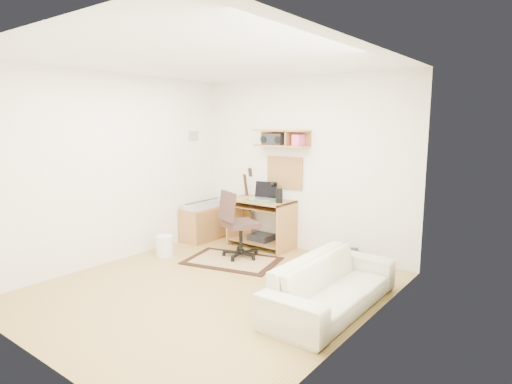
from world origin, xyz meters
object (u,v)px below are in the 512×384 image
Objects in this scene: cabinet at (207,222)px; task_chair at (241,224)px; printer at (340,258)px; sofa at (332,276)px; desk at (261,223)px.

task_chair is at bearing -22.05° from cabinet.
printer is 0.27× the size of sofa.
desk is 1.01× the size of task_chair.
desk reaches higher than printer.
task_chair reaches higher than printer.
sofa reaches higher than printer.
cabinet is at bearing -178.21° from task_chair.
cabinet is 3.19m from sofa.
desk is 1.11× the size of cabinet.
sofa is at bearing 1.96° from task_chair.
sofa is at bearing -89.01° from printer.
task_chair is 1.10× the size of cabinet.
task_chair is at bearing 68.12° from sofa.
cabinet is 0.49× the size of sofa.
printer is at bearing 22.86° from sofa.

